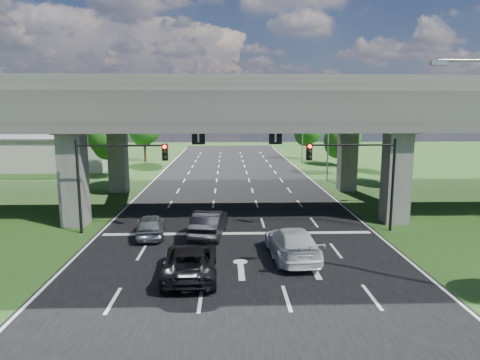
{
  "coord_description": "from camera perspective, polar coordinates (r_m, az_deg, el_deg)",
  "views": [
    {
      "loc": [
        -0.68,
        -22.74,
        7.83
      ],
      "look_at": [
        0.25,
        6.81,
        2.93
      ],
      "focal_mm": 32.0,
      "sensor_mm": 36.0,
      "label": 1
    }
  ],
  "objects": [
    {
      "name": "car_silver",
      "position": [
        27.11,
        -11.83,
        -5.97
      ],
      "size": [
        2.11,
        4.28,
        1.4
      ],
      "primitive_type": "imported",
      "rotation": [
        0.0,
        0.0,
        3.26
      ],
      "color": "#919398",
      "rests_on": "road"
    },
    {
      "name": "warehouse",
      "position": [
        63.31,
        -25.4,
        3.23
      ],
      "size": [
        20.0,
        10.0,
        4.0
      ],
      "primitive_type": "cube",
      "color": "#9E9E99",
      "rests_on": "ground"
    },
    {
      "name": "overpass",
      "position": [
        34.74,
        -0.69,
        9.57
      ],
      "size": [
        80.0,
        15.0,
        10.0
      ],
      "color": "#32302D",
      "rests_on": "ground"
    },
    {
      "name": "tree_right_mid",
      "position": [
        61.18,
        14.14,
        5.71
      ],
      "size": [
        3.91,
        3.9,
        6.76
      ],
      "color": "black",
      "rests_on": "ground"
    },
    {
      "name": "car_dark",
      "position": [
        26.69,
        -4.17,
        -5.78
      ],
      "size": [
        2.34,
        5.13,
        1.63
      ],
      "primitive_type": "imported",
      "rotation": [
        0.0,
        0.0,
        3.01
      ],
      "color": "black",
      "rests_on": "road"
    },
    {
      "name": "tree_left_mid",
      "position": [
        59.14,
        -17.85,
        5.43
      ],
      "size": [
        3.91,
        3.9,
        6.76
      ],
      "color": "black",
      "rests_on": "ground"
    },
    {
      "name": "ground",
      "position": [
        24.06,
        -0.09,
        -9.58
      ],
      "size": [
        160.0,
        160.0,
        0.0
      ],
      "primitive_type": "plane",
      "color": "#264817",
      "rests_on": "ground"
    },
    {
      "name": "signal_right",
      "position": [
        28.24,
        15.75,
        1.65
      ],
      "size": [
        5.76,
        0.54,
        6.0
      ],
      "color": "black",
      "rests_on": "ground"
    },
    {
      "name": "signal_left",
      "position": [
        27.86,
        -16.65,
        1.51
      ],
      "size": [
        5.76,
        0.54,
        6.0
      ],
      "color": "black",
      "rests_on": "ground"
    },
    {
      "name": "tree_right_far",
      "position": [
        68.01,
        9.05,
        6.77
      ],
      "size": [
        4.5,
        4.5,
        7.8
      ],
      "color": "black",
      "rests_on": "ground"
    },
    {
      "name": "tree_right_near",
      "position": [
        52.67,
        13.37,
        5.54
      ],
      "size": [
        4.2,
        4.2,
        7.28
      ],
      "color": "black",
      "rests_on": "ground"
    },
    {
      "name": "streetlight_beyond",
      "position": [
        63.69,
        8.02,
        7.55
      ],
      "size": [
        3.38,
        0.25,
        10.0
      ],
      "color": "gray",
      "rests_on": "ground"
    },
    {
      "name": "tree_left_far",
      "position": [
        65.95,
        -12.62,
        6.86
      ],
      "size": [
        4.8,
        4.8,
        8.32
      ],
      "color": "black",
      "rests_on": "ground"
    },
    {
      "name": "streetlight_far",
      "position": [
        48.0,
        11.26,
        6.87
      ],
      "size": [
        3.38,
        0.25,
        10.0
      ],
      "color": "gray",
      "rests_on": "ground"
    },
    {
      "name": "car_trailing",
      "position": [
        20.61,
        -6.63,
        -10.71
      ],
      "size": [
        2.59,
        5.34,
        1.47
      ],
      "primitive_type": "imported",
      "rotation": [
        0.0,
        0.0,
        3.17
      ],
      "color": "black",
      "rests_on": "road"
    },
    {
      "name": "tree_left_near",
      "position": [
        50.6,
        -17.09,
        5.6
      ],
      "size": [
        4.5,
        4.5,
        7.8
      ],
      "color": "black",
      "rests_on": "ground"
    },
    {
      "name": "road",
      "position": [
        33.66,
        -0.6,
        -4.01
      ],
      "size": [
        18.0,
        120.0,
        0.03
      ],
      "primitive_type": "cube",
      "color": "black",
      "rests_on": "ground"
    },
    {
      "name": "car_white",
      "position": [
        23.03,
        6.96,
        -8.35
      ],
      "size": [
        2.69,
        5.7,
        1.61
      ],
      "primitive_type": "imported",
      "rotation": [
        0.0,
        0.0,
        3.22
      ],
      "color": "silver",
      "rests_on": "road"
    }
  ]
}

